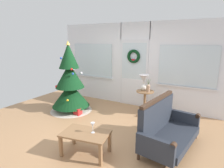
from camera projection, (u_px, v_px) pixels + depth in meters
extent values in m
plane|color=#AD7F56|center=(99.00, 131.00, 4.29)|extent=(6.76, 6.76, 0.00)
cube|color=white|center=(94.00, 62.00, 6.49)|extent=(2.15, 0.08, 2.55)
cube|color=white|center=(187.00, 69.00, 5.07)|extent=(2.15, 0.08, 2.55)
cube|color=white|center=(135.00, 31.00, 5.54)|extent=(0.94, 0.08, 0.50)
cube|color=silver|center=(134.00, 73.00, 5.80)|extent=(0.90, 0.05, 2.05)
cube|color=white|center=(133.00, 91.00, 5.92)|extent=(0.78, 0.02, 0.80)
cube|color=silver|center=(134.00, 61.00, 5.70)|extent=(0.78, 0.01, 1.10)
cube|color=silver|center=(93.00, 60.00, 6.43)|extent=(1.50, 0.01, 1.10)
cube|color=silver|center=(187.00, 66.00, 5.00)|extent=(1.50, 0.01, 1.10)
cube|color=silver|center=(93.00, 77.00, 6.55)|extent=(1.59, 0.06, 0.03)
cube|color=silver|center=(185.00, 87.00, 5.12)|extent=(1.59, 0.06, 0.03)
torus|color=black|center=(134.00, 56.00, 5.63)|extent=(0.41, 0.09, 0.41)
cube|color=red|center=(133.00, 61.00, 5.65)|extent=(0.10, 0.02, 0.10)
cylinder|color=#4C331E|center=(71.00, 106.00, 5.53)|extent=(0.10, 0.10, 0.23)
cone|color=beige|center=(71.00, 109.00, 5.55)|extent=(1.21, 1.21, 0.10)
cone|color=#0F3819|center=(71.00, 94.00, 5.45)|extent=(1.08, 1.08, 0.69)
cone|color=#0F3819|center=(70.00, 75.00, 5.32)|extent=(0.82, 0.82, 0.69)
cone|color=#0F3819|center=(69.00, 56.00, 5.19)|extent=(0.56, 0.56, 0.69)
cone|color=#E0BC4C|center=(68.00, 43.00, 5.11)|extent=(0.12, 0.12, 0.12)
sphere|color=red|center=(72.00, 69.00, 5.02)|extent=(0.06, 0.06, 0.06)
sphere|color=gold|center=(68.00, 100.00, 5.06)|extent=(0.06, 0.06, 0.06)
sphere|color=silver|center=(81.00, 73.00, 5.36)|extent=(0.08, 0.08, 0.08)
sphere|color=#264CB2|center=(61.00, 58.00, 5.12)|extent=(0.06, 0.06, 0.06)
sphere|color=red|center=(56.00, 87.00, 5.27)|extent=(0.08, 0.08, 0.08)
sphere|color=gold|center=(72.00, 83.00, 5.73)|extent=(0.06, 0.06, 0.06)
sphere|color=silver|center=(73.00, 70.00, 5.55)|extent=(0.07, 0.07, 0.07)
sphere|color=#264CB2|center=(73.00, 74.00, 5.07)|extent=(0.06, 0.06, 0.06)
cylinder|color=#3D281C|center=(196.00, 135.00, 3.96)|extent=(0.05, 0.05, 0.14)
cylinder|color=#3D281C|center=(138.00, 156.00, 3.26)|extent=(0.05, 0.05, 0.14)
cylinder|color=#3D281C|center=(168.00, 127.00, 4.32)|extent=(0.05, 0.05, 0.14)
cube|color=#282D38|center=(170.00, 138.00, 3.58)|extent=(0.92, 1.41, 0.14)
cube|color=#282D38|center=(157.00, 116.00, 3.67)|extent=(0.33, 1.32, 0.62)
cube|color=#3D281C|center=(158.00, 99.00, 3.59)|extent=(0.28, 1.29, 0.06)
cube|color=#282D38|center=(155.00, 149.00, 3.01)|extent=(0.67, 0.19, 0.38)
cylinder|color=#3D281C|center=(173.00, 145.00, 2.79)|extent=(0.10, 0.10, 0.09)
cube|color=#282D38|center=(183.00, 120.00, 4.09)|extent=(0.67, 0.19, 0.38)
cylinder|color=#3D281C|center=(198.00, 116.00, 3.88)|extent=(0.10, 0.10, 0.09)
cylinder|color=#8E6642|center=(145.00, 91.00, 5.07)|extent=(0.48, 0.48, 0.02)
cylinder|color=#8E6642|center=(145.00, 103.00, 5.15)|extent=(0.07, 0.07, 0.66)
cube|color=#8E6642|center=(150.00, 115.00, 5.15)|extent=(0.20, 0.05, 0.04)
cube|color=#8E6642|center=(143.00, 112.00, 5.38)|extent=(0.14, 0.20, 0.04)
cube|color=#8E6642|center=(140.00, 115.00, 5.14)|extent=(0.14, 0.20, 0.04)
sphere|color=silver|center=(144.00, 88.00, 5.12)|extent=(0.16, 0.16, 0.16)
cylinder|color=silver|center=(144.00, 83.00, 5.09)|extent=(0.02, 0.02, 0.06)
cone|color=silver|center=(144.00, 78.00, 5.06)|extent=(0.28, 0.28, 0.20)
cylinder|color=tan|center=(148.00, 89.00, 4.96)|extent=(0.09, 0.09, 0.16)
sphere|color=tan|center=(148.00, 86.00, 4.94)|extent=(0.10, 0.10, 0.10)
cylinder|color=#4C7042|center=(148.00, 82.00, 4.92)|extent=(0.07, 0.01, 0.17)
cylinder|color=#4C7042|center=(148.00, 82.00, 4.91)|extent=(0.01, 0.01, 0.18)
cylinder|color=#4C7042|center=(149.00, 83.00, 4.90)|extent=(0.07, 0.01, 0.17)
cube|color=#8E6642|center=(85.00, 133.00, 3.35)|extent=(0.91, 0.65, 0.03)
cube|color=#8E6642|center=(61.00, 146.00, 3.32)|extent=(0.05, 0.05, 0.39)
cube|color=#8E6642|center=(101.00, 155.00, 3.07)|extent=(0.05, 0.05, 0.39)
cube|color=#8E6642|center=(74.00, 135.00, 3.72)|extent=(0.05, 0.05, 0.39)
cube|color=#8E6642|center=(110.00, 142.00, 3.48)|extent=(0.05, 0.05, 0.39)
cylinder|color=silver|center=(93.00, 132.00, 3.34)|extent=(0.06, 0.06, 0.01)
cylinder|color=silver|center=(93.00, 130.00, 3.33)|extent=(0.01, 0.01, 0.10)
cone|color=silver|center=(93.00, 125.00, 3.31)|extent=(0.08, 0.08, 0.09)
cube|color=red|center=(78.00, 112.00, 5.19)|extent=(0.19, 0.17, 0.19)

